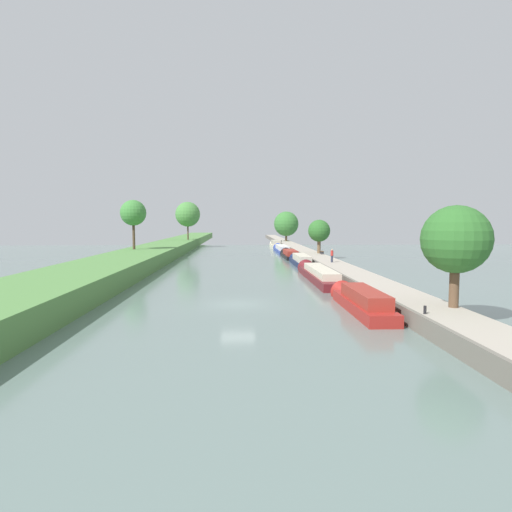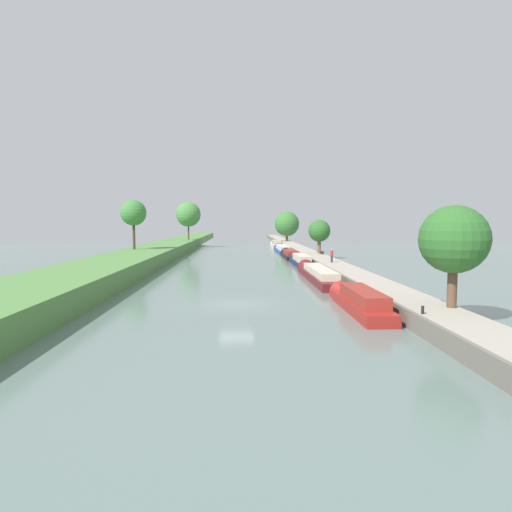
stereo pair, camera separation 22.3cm
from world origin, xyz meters
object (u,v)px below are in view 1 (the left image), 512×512
(narrowboat_black, at_px, (289,254))
(narrowboat_cream, at_px, (275,245))
(narrowboat_navy, at_px, (300,261))
(park_bench, at_px, (322,252))
(person_walking, at_px, (332,255))
(mooring_bollard_near, at_px, (425,310))
(narrowboat_maroon, at_px, (318,274))
(mooring_bollard_far, at_px, (281,241))
(narrowboat_red, at_px, (360,301))
(narrowboat_blue, at_px, (281,249))

(narrowboat_black, distance_m, narrowboat_cream, 27.77)
(narrowboat_navy, distance_m, park_bench, 8.01)
(person_walking, bearing_deg, mooring_bollard_near, -92.40)
(narrowboat_maroon, relative_size, park_bench, 11.18)
(mooring_bollard_near, height_order, park_bench, park_bench)
(narrowboat_maroon, bearing_deg, mooring_bollard_near, -84.60)
(person_walking, height_order, mooring_bollard_near, person_walking)
(narrowboat_maroon, xyz_separation_m, narrowboat_black, (0.21, 27.88, -0.06))
(narrowboat_maroon, xyz_separation_m, narrowboat_navy, (0.31, 15.20, 0.03))
(narrowboat_navy, bearing_deg, mooring_bollard_far, 87.85)
(narrowboat_maroon, height_order, mooring_bollard_far, mooring_bollard_far)
(narrowboat_navy, relative_size, narrowboat_cream, 1.02)
(park_bench, bearing_deg, narrowboat_red, -96.77)
(narrowboat_maroon, bearing_deg, person_walking, 69.04)
(narrowboat_navy, distance_m, mooring_bollard_near, 36.69)
(narrowboat_navy, height_order, mooring_bollard_near, narrowboat_navy)
(narrowboat_red, relative_size, narrowboat_cream, 0.91)
(narrowboat_maroon, height_order, narrowboat_black, narrowboat_maroon)
(narrowboat_red, relative_size, narrowboat_maroon, 0.64)
(narrowboat_red, xyz_separation_m, narrowboat_cream, (0.01, 71.16, 0.04))
(narrowboat_maroon, distance_m, narrowboat_black, 27.88)
(mooring_bollard_near, relative_size, mooring_bollard_far, 1.00)
(narrowboat_blue, height_order, mooring_bollard_near, mooring_bollard_near)
(mooring_bollard_far, bearing_deg, mooring_bollard_near, -90.00)
(narrowboat_maroon, bearing_deg, narrowboat_blue, 89.72)
(mooring_bollard_near, distance_m, park_bench, 43.47)
(person_walking, bearing_deg, narrowboat_red, -97.51)
(narrowboat_cream, bearing_deg, mooring_bollard_far, 69.71)
(narrowboat_blue, xyz_separation_m, mooring_bollard_near, (1.82, -63.25, 0.68))
(narrowboat_navy, bearing_deg, narrowboat_cream, 90.27)
(narrowboat_red, bearing_deg, mooring_bollard_far, 88.56)
(narrowboat_black, xyz_separation_m, mooring_bollard_near, (1.82, -49.33, 0.70))
(narrowboat_cream, bearing_deg, mooring_bollard_near, -88.59)
(narrowboat_cream, bearing_deg, narrowboat_red, -90.01)
(narrowboat_navy, xyz_separation_m, mooring_bollard_far, (1.71, 45.60, 0.60))
(narrowboat_blue, bearing_deg, mooring_bollard_far, 84.53)
(narrowboat_cream, height_order, mooring_bollard_near, narrowboat_cream)
(narrowboat_navy, relative_size, person_walking, 7.25)
(narrowboat_red, height_order, mooring_bollard_far, narrowboat_red)
(narrowboat_blue, height_order, person_walking, person_walking)
(narrowboat_navy, bearing_deg, park_bench, 57.81)
(park_bench, bearing_deg, mooring_bollard_far, 93.73)
(mooring_bollard_near, height_order, mooring_bollard_far, same)
(narrowboat_navy, height_order, narrowboat_black, narrowboat_navy)
(narrowboat_blue, xyz_separation_m, narrowboat_cream, (-0.08, 13.85, 0.14))
(narrowboat_black, distance_m, mooring_bollard_near, 49.37)
(narrowboat_navy, relative_size, narrowboat_blue, 0.75)
(narrowboat_red, distance_m, narrowboat_maroon, 15.51)
(person_walking, distance_m, park_bench, 13.43)
(narrowboat_blue, bearing_deg, park_bench, -77.63)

